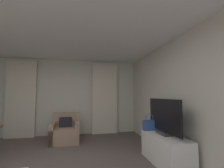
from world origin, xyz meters
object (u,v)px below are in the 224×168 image
at_px(tv_flatscreen, 164,117).
at_px(handbag_primary, 150,125).
at_px(tv_console, 165,149).
at_px(armchair, 65,132).

distance_m(tv_flatscreen, handbag_primary, 0.49).
bearing_deg(handbag_primary, tv_console, -75.91).
bearing_deg(armchair, handbag_primary, -36.75).
xyz_separation_m(tv_flatscreen, handbag_primary, (-0.11, 0.42, -0.22)).
relative_size(tv_flatscreen, handbag_primary, 3.07).
relative_size(tv_console, tv_flatscreen, 1.06).
distance_m(armchair, handbag_primary, 2.50).
height_order(armchair, tv_flatscreen, tv_flatscreen).
distance_m(armchair, tv_flatscreen, 2.89).
xyz_separation_m(armchair, handbag_primary, (1.98, -1.48, 0.42)).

